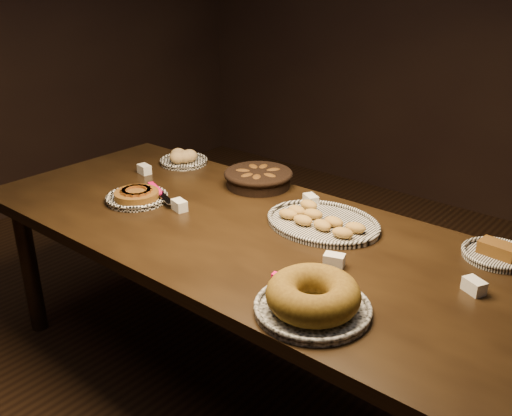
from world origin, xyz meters
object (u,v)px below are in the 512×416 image
Objects in this scene: apple_tart_plate at (137,196)px; madeleine_platter at (321,221)px; bundt_cake_plate at (313,298)px; buffet_table at (248,245)px.

madeleine_platter is at bearing 22.96° from apple_tart_plate.
bundt_cake_plate is at bearing -10.15° from apple_tart_plate.
bundt_cake_plate is at bearing -60.35° from madeleine_platter.
buffet_table is at bearing 11.32° from apple_tart_plate.
bundt_cake_plate is (1.09, -0.22, 0.03)m from apple_tart_plate.
buffet_table is at bearing 124.39° from bundt_cake_plate.
buffet_table is 0.57m from apple_tart_plate.
apple_tart_plate is at bearing -160.20° from madeleine_platter.
apple_tart_plate is 0.86× the size of bundt_cake_plate.
bundt_cake_plate reaches higher than madeleine_platter.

